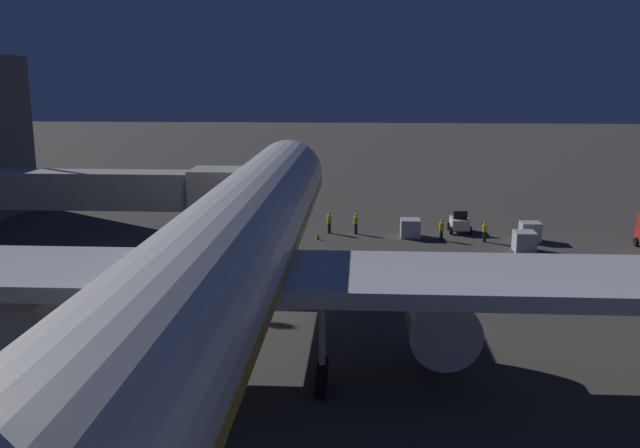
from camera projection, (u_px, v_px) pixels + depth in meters
The scene contains 13 objects.
ground_plane at pixel (262, 308), 41.56m from camera, with size 320.00×320.00×0.00m, color #383533.
airliner_at_gate at pixel (226, 262), 30.35m from camera, with size 48.05×57.85×17.73m.
jet_bridge at pixel (86, 190), 48.08m from camera, with size 24.68×3.40×7.32m.
baggage_tug_spare at pixel (459, 224), 61.14m from camera, with size 1.86×2.41×1.95m.
baggage_container_mid_row at pixel (410, 228), 59.43m from camera, with size 1.63×1.78×1.53m, color #B7BABF.
baggage_container_far_row at pixel (524, 241), 54.62m from camera, with size 1.59×1.81×1.57m, color #B7BABF.
baggage_container_spare at pixel (530, 232), 57.89m from camera, with size 1.60×1.58×1.59m, color #B7BABF.
ground_crew_by_belt_loader at pixel (356, 223), 60.47m from camera, with size 0.40×0.40×1.81m.
ground_crew_marshaller_fwd at pixel (485, 231), 57.53m from camera, with size 0.40×0.40×1.71m.
ground_crew_under_port_wing at pixel (442, 229), 58.07m from camera, with size 0.40×0.40×1.79m.
ground_crew_walking_aft at pixel (329, 221), 60.70m from camera, with size 0.40×0.40×1.90m.
traffic_cone_nose_port at pixel (318, 236), 58.52m from camera, with size 0.36×0.36×0.55m, color orange.
traffic_cone_nose_starboard at pixel (266, 236), 58.78m from camera, with size 0.36×0.36×0.55m, color orange.
Camera 1 is at (-5.83, 39.30, 13.62)m, focal length 39.27 mm.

